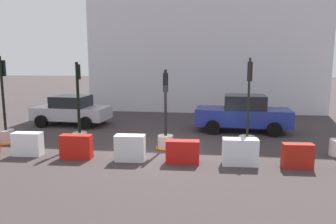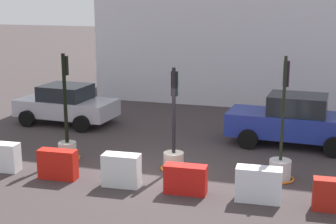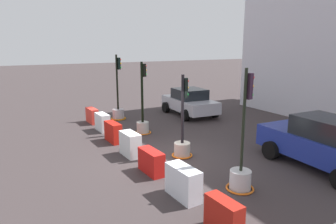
{
  "view_description": "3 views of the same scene",
  "coord_description": "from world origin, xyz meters",
  "px_view_note": "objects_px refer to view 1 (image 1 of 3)",
  "views": [
    {
      "loc": [
        1.85,
        -11.67,
        3.43
      ],
      "look_at": [
        0.22,
        0.45,
        1.46
      ],
      "focal_mm": 33.88,
      "sensor_mm": 36.0,
      "label": 1
    },
    {
      "loc": [
        4.16,
        -13.53,
        5.23
      ],
      "look_at": [
        -0.18,
        0.84,
        1.66
      ],
      "focal_mm": 54.09,
      "sensor_mm": 36.0,
      "label": 2
    },
    {
      "loc": [
        9.4,
        -5.4,
        4.16
      ],
      "look_at": [
        -0.15,
        -0.06,
        1.72
      ],
      "focal_mm": 32.34,
      "sensor_mm": 36.0,
      "label": 3
    }
  ],
  "objects_px": {
    "construction_barrier_6": "(297,156)",
    "traffic_light_0": "(6,129)",
    "car_silver_hatchback": "(72,110)",
    "construction_barrier_3": "(130,148)",
    "traffic_light_2": "(166,134)",
    "traffic_light_3": "(247,137)",
    "traffic_light_1": "(80,130)",
    "construction_barrier_2": "(76,147)",
    "construction_barrier_5": "(240,152)",
    "car_blue_estate": "(243,114)",
    "construction_barrier_4": "(183,152)",
    "construction_barrier_1": "(28,144)"
  },
  "relations": [
    {
      "from": "traffic_light_1",
      "to": "construction_barrier_2",
      "type": "xyz_separation_m",
      "value": [
        0.59,
        -1.69,
        -0.21
      ]
    },
    {
      "from": "car_silver_hatchback",
      "to": "construction_barrier_3",
      "type": "bearing_deg",
      "value": -50.77
    },
    {
      "from": "construction_barrier_6",
      "to": "car_silver_hatchback",
      "type": "bearing_deg",
      "value": 150.54
    },
    {
      "from": "traffic_light_3",
      "to": "construction_barrier_3",
      "type": "xyz_separation_m",
      "value": [
        -4.15,
        -1.76,
        -0.11
      ]
    },
    {
      "from": "traffic_light_1",
      "to": "traffic_light_2",
      "type": "distance_m",
      "value": 3.54
    },
    {
      "from": "construction_barrier_6",
      "to": "car_blue_estate",
      "type": "xyz_separation_m",
      "value": [
        -1.23,
        5.32,
        0.47
      ]
    },
    {
      "from": "construction_barrier_5",
      "to": "traffic_light_1",
      "type": "bearing_deg",
      "value": 165.26
    },
    {
      "from": "traffic_light_3",
      "to": "construction_barrier_4",
      "type": "distance_m",
      "value": 2.92
    },
    {
      "from": "construction_barrier_3",
      "to": "construction_barrier_5",
      "type": "relative_size",
      "value": 0.89
    },
    {
      "from": "traffic_light_2",
      "to": "traffic_light_3",
      "type": "height_order",
      "value": "traffic_light_3"
    },
    {
      "from": "traffic_light_2",
      "to": "construction_barrier_6",
      "type": "height_order",
      "value": "traffic_light_2"
    },
    {
      "from": "construction_barrier_3",
      "to": "construction_barrier_6",
      "type": "xyz_separation_m",
      "value": [
        5.55,
        -0.03,
        -0.05
      ]
    },
    {
      "from": "construction_barrier_3",
      "to": "car_silver_hatchback",
      "type": "relative_size",
      "value": 0.26
    },
    {
      "from": "traffic_light_1",
      "to": "construction_barrier_3",
      "type": "xyz_separation_m",
      "value": [
        2.54,
        -1.69,
        -0.18
      ]
    },
    {
      "from": "construction_barrier_2",
      "to": "traffic_light_3",
      "type": "bearing_deg",
      "value": 16.1
    },
    {
      "from": "traffic_light_0",
      "to": "construction_barrier_6",
      "type": "distance_m",
      "value": 11.45
    },
    {
      "from": "construction_barrier_1",
      "to": "car_blue_estate",
      "type": "xyz_separation_m",
      "value": [
        8.21,
        5.17,
        0.45
      ]
    },
    {
      "from": "construction_barrier_5",
      "to": "traffic_light_3",
      "type": "bearing_deg",
      "value": 76.71
    },
    {
      "from": "traffic_light_3",
      "to": "construction_barrier_4",
      "type": "xyz_separation_m",
      "value": [
        -2.32,
        -1.77,
        -0.17
      ]
    },
    {
      "from": "construction_barrier_5",
      "to": "car_silver_hatchback",
      "type": "relative_size",
      "value": 0.29
    },
    {
      "from": "construction_barrier_4",
      "to": "construction_barrier_5",
      "type": "relative_size",
      "value": 0.97
    },
    {
      "from": "traffic_light_2",
      "to": "car_blue_estate",
      "type": "height_order",
      "value": "traffic_light_2"
    },
    {
      "from": "traffic_light_2",
      "to": "construction_barrier_3",
      "type": "relative_size",
      "value": 2.96
    },
    {
      "from": "construction_barrier_2",
      "to": "construction_barrier_4",
      "type": "xyz_separation_m",
      "value": [
        3.79,
        -0.01,
        -0.04
      ]
    },
    {
      "from": "car_silver_hatchback",
      "to": "construction_barrier_2",
      "type": "bearing_deg",
      "value": -64.46
    },
    {
      "from": "traffic_light_3",
      "to": "construction_barrier_2",
      "type": "relative_size",
      "value": 3.16
    },
    {
      "from": "traffic_light_2",
      "to": "construction_barrier_3",
      "type": "height_order",
      "value": "traffic_light_2"
    },
    {
      "from": "construction_barrier_1",
      "to": "traffic_light_3",
      "type": "bearing_deg",
      "value": 11.55
    },
    {
      "from": "traffic_light_0",
      "to": "construction_barrier_4",
      "type": "relative_size",
      "value": 3.18
    },
    {
      "from": "traffic_light_2",
      "to": "construction_barrier_1",
      "type": "bearing_deg",
      "value": -161.91
    },
    {
      "from": "traffic_light_0",
      "to": "traffic_light_3",
      "type": "bearing_deg",
      "value": 0.73
    },
    {
      "from": "construction_barrier_3",
      "to": "traffic_light_0",
      "type": "bearing_deg",
      "value": 164.17
    },
    {
      "from": "traffic_light_0",
      "to": "car_blue_estate",
      "type": "height_order",
      "value": "traffic_light_0"
    },
    {
      "from": "traffic_light_2",
      "to": "construction_barrier_1",
      "type": "distance_m",
      "value": 5.14
    },
    {
      "from": "traffic_light_1",
      "to": "construction_barrier_3",
      "type": "relative_size",
      "value": 3.24
    },
    {
      "from": "construction_barrier_1",
      "to": "traffic_light_0",
      "type": "bearing_deg",
      "value": 141.29
    },
    {
      "from": "construction_barrier_6",
      "to": "traffic_light_0",
      "type": "bearing_deg",
      "value": 171.64
    },
    {
      "from": "construction_barrier_3",
      "to": "car_blue_estate",
      "type": "bearing_deg",
      "value": 50.75
    },
    {
      "from": "construction_barrier_6",
      "to": "traffic_light_3",
      "type": "bearing_deg",
      "value": 128.09
    },
    {
      "from": "traffic_light_2",
      "to": "construction_barrier_2",
      "type": "bearing_deg",
      "value": -149.87
    },
    {
      "from": "traffic_light_3",
      "to": "car_blue_estate",
      "type": "relative_size",
      "value": 0.77
    },
    {
      "from": "traffic_light_3",
      "to": "car_silver_hatchback",
      "type": "relative_size",
      "value": 0.87
    },
    {
      "from": "construction_barrier_5",
      "to": "car_silver_hatchback",
      "type": "distance_m",
      "value": 10.23
    },
    {
      "from": "traffic_light_3",
      "to": "traffic_light_1",
      "type": "bearing_deg",
      "value": -179.37
    },
    {
      "from": "construction_barrier_5",
      "to": "car_blue_estate",
      "type": "xyz_separation_m",
      "value": [
        0.58,
        5.26,
        0.43
      ]
    },
    {
      "from": "traffic_light_0",
      "to": "construction_barrier_2",
      "type": "distance_m",
      "value": 4.16
    },
    {
      "from": "traffic_light_1",
      "to": "car_blue_estate",
      "type": "bearing_deg",
      "value": 27.69
    },
    {
      "from": "traffic_light_2",
      "to": "traffic_light_0",
      "type": "bearing_deg",
      "value": -179.33
    },
    {
      "from": "construction_barrier_1",
      "to": "car_blue_estate",
      "type": "distance_m",
      "value": 9.71
    },
    {
      "from": "construction_barrier_4",
      "to": "construction_barrier_6",
      "type": "xyz_separation_m",
      "value": [
        3.72,
        -0.02,
        0.01
      ]
    }
  ]
}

